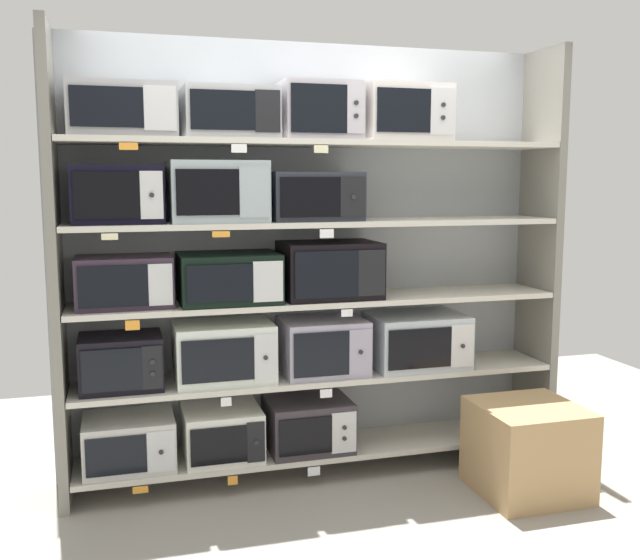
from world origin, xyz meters
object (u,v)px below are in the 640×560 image
microwave_11 (217,192)px  microwave_12 (314,196)px  microwave_5 (323,346)px  microwave_13 (122,111)px  microwave_7 (124,282)px  microwave_0 (129,442)px  microwave_2 (308,423)px  microwave_8 (229,278)px  microwave_4 (224,352)px  shipping_carton (527,449)px  microwave_16 (402,114)px  microwave_6 (416,340)px  microwave_1 (222,432)px  microwave_3 (121,362)px  microwave_9 (329,270)px  microwave_10 (117,195)px  microwave_15 (319,112)px

microwave_11 → microwave_12: bearing=-0.0°
microwave_5 → microwave_13: microwave_13 is taller
microwave_7 → microwave_11: size_ratio=0.97×
microwave_0 → microwave_2: 0.99m
microwave_11 → microwave_8: bearing=-0.0°
microwave_0 → microwave_4: (0.52, 0.00, 0.46)m
shipping_carton → microwave_16: bearing=132.0°
microwave_6 → microwave_16: 1.31m
microwave_1 → shipping_carton: shipping_carton is taller
microwave_3 → microwave_12: 1.36m
microwave_2 → microwave_11: size_ratio=0.93×
microwave_11 → microwave_13: bearing=-180.0°
microwave_2 → shipping_carton: shipping_carton is taller
microwave_5 → microwave_8: 0.67m
microwave_2 → microwave_9: size_ratio=0.87×
microwave_11 → microwave_12: microwave_11 is taller
microwave_2 → microwave_10: size_ratio=1.03×
microwave_9 → microwave_12: (-0.09, 0.00, 0.41)m
microwave_3 → microwave_15: size_ratio=1.00×
microwave_9 → microwave_16: bearing=0.0°
microwave_10 → shipping_carton: microwave_10 is taller
microwave_0 → microwave_11: size_ratio=0.94×
microwave_4 → microwave_0: bearing=-180.0°
microwave_12 → microwave_7: bearing=180.0°
microwave_6 → microwave_7: microwave_7 is taller
microwave_5 → microwave_1: bearing=180.0°
microwave_8 → microwave_15: (0.51, -0.00, 0.89)m
microwave_16 → shipping_carton: bearing=-48.0°
microwave_9 → microwave_16: size_ratio=1.13×
microwave_3 → microwave_10: microwave_10 is taller
microwave_0 → microwave_9: (1.12, -0.00, 0.89)m
microwave_1 → microwave_10: microwave_10 is taller
microwave_2 → microwave_11: 1.41m
microwave_2 → microwave_0: bearing=-180.0°
microwave_7 → microwave_9: (1.11, -0.00, 0.02)m
microwave_2 → microwave_3: 1.11m
microwave_12 → microwave_16: size_ratio=1.04×
microwave_0 → microwave_12: size_ratio=0.96×
microwave_1 → microwave_5: (0.58, -0.00, 0.45)m
microwave_3 → microwave_15: microwave_15 is taller
microwave_3 → microwave_15: 1.70m
microwave_7 → microwave_16: (1.54, 0.00, 0.89)m
microwave_7 → shipping_carton: size_ratio=0.91×
microwave_9 → microwave_10: 1.21m
microwave_1 → microwave_4: size_ratio=0.79×
microwave_11 → microwave_6: bearing=-0.0°
microwave_3 → microwave_16: size_ratio=0.89×
microwave_6 → microwave_4: bearing=180.0°
microwave_7 → microwave_10: bearing=179.9°
microwave_15 → microwave_12: bearing=179.7°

